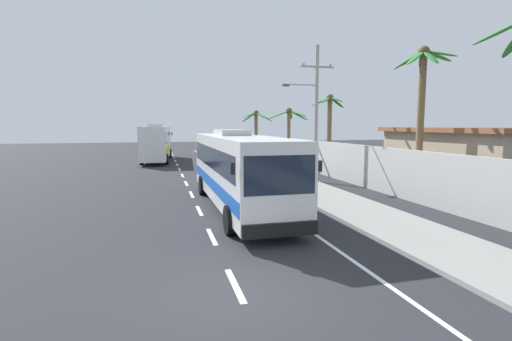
% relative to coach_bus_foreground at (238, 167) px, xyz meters
% --- Properties ---
extents(ground_plane, '(160.00, 160.00, 0.00)m').
position_rel_coach_bus_foreground_xyz_m(ground_plane, '(-1.84, -8.93, -1.87)').
color(ground_plane, '#28282D').
extents(sidewalk_kerb, '(3.20, 90.00, 0.14)m').
position_rel_coach_bus_foreground_xyz_m(sidewalk_kerb, '(4.96, 1.07, -1.80)').
color(sidewalk_kerb, gray).
rests_on(sidewalk_kerb, ground).
extents(lane_markings, '(3.70, 71.54, 0.01)m').
position_rel_coach_bus_foreground_xyz_m(lane_markings, '(0.40, 5.98, -1.86)').
color(lane_markings, white).
rests_on(lane_markings, ground).
extents(boundary_wall, '(0.24, 60.00, 2.57)m').
position_rel_coach_bus_foreground_xyz_m(boundary_wall, '(8.76, 5.07, -0.58)').
color(boundary_wall, '#B2B2AD').
rests_on(boundary_wall, ground).
extents(coach_bus_foreground, '(2.98, 12.31, 3.58)m').
position_rel_coach_bus_foreground_xyz_m(coach_bus_foreground, '(0.00, 0.00, 0.00)').
color(coach_bus_foreground, silver).
rests_on(coach_bus_foreground, ground).
extents(coach_bus_far_lane, '(3.49, 12.33, 3.95)m').
position_rel_coach_bus_foreground_xyz_m(coach_bus_far_lane, '(-3.73, 24.39, 0.18)').
color(coach_bus_far_lane, white).
rests_on(coach_bus_far_lane, ground).
extents(motorcycle_beside_bus, '(0.56, 1.96, 1.58)m').
position_rel_coach_bus_foreground_xyz_m(motorcycle_beside_bus, '(2.09, 9.66, -1.22)').
color(motorcycle_beside_bus, black).
rests_on(motorcycle_beside_bus, ground).
extents(utility_pole_mid, '(3.53, 0.24, 8.98)m').
position_rel_coach_bus_foreground_xyz_m(utility_pole_mid, '(6.59, 6.55, 2.92)').
color(utility_pole_mid, '#9E9E99').
rests_on(utility_pole_mid, ground).
extents(palm_second, '(3.70, 3.61, 5.26)m').
position_rel_coach_bus_foreground_xyz_m(palm_second, '(7.24, 13.57, 1.98)').
color(palm_second, brown).
rests_on(palm_second, ground).
extents(palm_third, '(2.67, 2.76, 6.14)m').
position_rel_coach_bus_foreground_xyz_m(palm_third, '(9.19, 9.82, 2.20)').
color(palm_third, brown).
rests_on(palm_third, ground).
extents(palm_fourth, '(2.96, 2.97, 7.61)m').
position_rel_coach_bus_foreground_xyz_m(palm_fourth, '(9.04, -0.80, 3.26)').
color(palm_fourth, brown).
rests_on(palm_fourth, ground).
extents(palm_farthest, '(3.42, 3.61, 5.33)m').
position_rel_coach_bus_foreground_xyz_m(palm_farthest, '(6.24, 20.90, 1.75)').
color(palm_farthest, brown).
rests_on(palm_farthest, ground).
extents(roadside_building, '(10.99, 9.60, 3.68)m').
position_rel_coach_bus_foreground_xyz_m(roadside_building, '(15.48, -0.12, -0.01)').
color(roadside_building, tan).
rests_on(roadside_building, ground).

